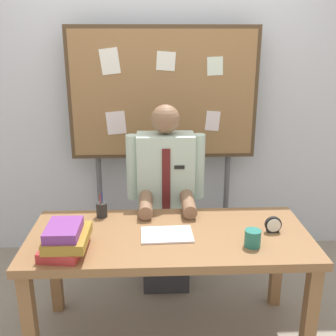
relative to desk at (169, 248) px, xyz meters
The scene contains 10 objects.
ground_plane 0.63m from the desk, ahead, with size 12.00×12.00×0.00m, color gray.
back_wall 1.42m from the desk, 90.00° to the left, with size 6.40×0.08×2.70m, color silver.
desk is the anchor object (origin of this frame).
person 0.57m from the desk, 90.00° to the left, with size 0.55×0.56×1.39m.
bulletin_board 1.27m from the desk, 90.01° to the left, with size 1.47×0.09×1.91m.
book_stack 0.62m from the desk, 161.86° to the right, with size 0.26×0.31×0.16m.
open_notebook 0.10m from the desk, 127.41° to the right, with size 0.30×0.20×0.01m, color silver.
desk_clock 0.63m from the desk, ahead, with size 0.10×0.04×0.10m.
coffee_mug 0.50m from the desk, 19.59° to the right, with size 0.09×0.09×0.10m, color #267266.
pen_holder 0.51m from the desk, 148.54° to the left, with size 0.07×0.07×0.16m.
Camera 1 is at (-0.10, -2.12, 1.83)m, focal length 43.14 mm.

